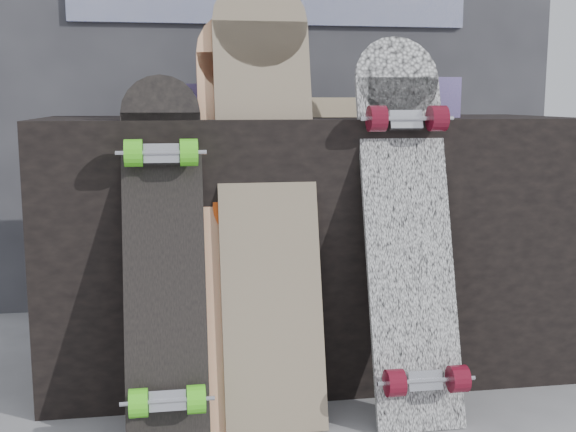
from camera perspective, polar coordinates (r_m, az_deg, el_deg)
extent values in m
cube|color=black|center=(2.29, 1.50, -2.22)|extent=(1.60, 0.60, 0.80)
cube|color=#303035|center=(3.10, -1.50, 13.75)|extent=(2.40, 0.20, 2.20)
cube|color=#404083|center=(2.23, -7.67, 9.01)|extent=(0.18, 0.12, 0.10)
cube|color=#404083|center=(2.29, 11.20, 9.17)|extent=(0.14, 0.14, 0.12)
cube|color=#D1B78C|center=(2.28, 2.98, 8.58)|extent=(0.22, 0.10, 0.06)
cube|color=#CBBC89|center=(1.94, -3.03, -1.64)|extent=(0.26, 0.32, 0.99)
cylinder|color=#CBBC89|center=(2.06, -3.62, 12.69)|extent=(0.26, 0.09, 0.25)
cylinder|color=#E94B0E|center=(1.94, -3.10, 0.80)|extent=(0.19, 0.06, 0.19)
cube|color=black|center=(1.92, -2.69, -8.93)|extent=(0.10, 0.06, 0.18)
cube|color=beige|center=(1.93, -1.55, -0.37)|extent=(0.27, 0.34, 1.07)
cylinder|color=beige|center=(2.07, -2.24, 15.06)|extent=(0.27, 0.09, 0.26)
cube|color=white|center=(1.97, 9.54, -2.56)|extent=(0.24, 0.30, 0.92)
cylinder|color=white|center=(2.07, 8.59, 10.73)|extent=(0.24, 0.09, 0.23)
cube|color=silver|center=(1.93, 10.69, -12.63)|extent=(0.09, 0.04, 0.06)
cylinder|color=#5C0D1C|center=(1.89, 8.42, -12.91)|extent=(0.05, 0.07, 0.07)
cylinder|color=#5C0D1C|center=(1.94, 13.29, -12.40)|extent=(0.05, 0.07, 0.07)
cube|color=silver|center=(1.99, 9.23, 7.46)|extent=(0.09, 0.04, 0.06)
cylinder|color=#5C0D1C|center=(1.95, 7.03, 7.65)|extent=(0.05, 0.07, 0.07)
cylinder|color=#5C0D1C|center=(2.00, 11.72, 7.57)|extent=(0.05, 0.07, 0.07)
cube|color=black|center=(1.88, -9.72, -4.65)|extent=(0.21, 0.26, 0.82)
cylinder|color=black|center=(1.95, -10.04, 7.98)|extent=(0.21, 0.07, 0.20)
cube|color=silver|center=(1.85, -9.49, -14.15)|extent=(0.09, 0.04, 0.06)
cylinder|color=#51DF1F|center=(1.83, -11.73, -14.27)|extent=(0.04, 0.07, 0.07)
cylinder|color=#51DF1F|center=(1.83, -7.27, -14.16)|extent=(0.05, 0.07, 0.07)
cube|color=silver|center=(1.88, -9.97, 4.82)|extent=(0.09, 0.04, 0.06)
cylinder|color=#51DF1F|center=(1.86, -12.12, 4.89)|extent=(0.04, 0.07, 0.07)
cylinder|color=#51DF1F|center=(1.86, -7.84, 5.00)|extent=(0.05, 0.07, 0.07)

